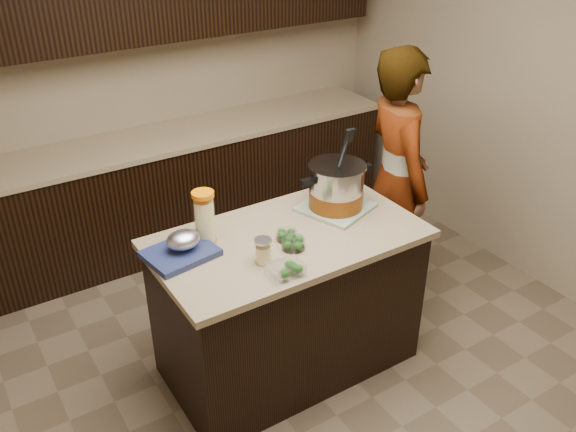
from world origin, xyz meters
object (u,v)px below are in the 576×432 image
person (396,181)px  stock_pot (336,189)px  lemonade_pitcher (205,219)px  island (288,302)px

person → stock_pot: bearing=119.1°
lemonade_pitcher → stock_pot: bearing=-6.1°
island → lemonade_pitcher: bearing=154.3°
lemonade_pitcher → person: (1.37, 0.05, -0.16)m
lemonade_pitcher → person: 1.38m
lemonade_pitcher → person: size_ratio=0.16×
lemonade_pitcher → island: bearing=-25.7°
lemonade_pitcher → person: person is taller
person → lemonade_pitcher: bearing=108.1°
island → person: 1.09m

